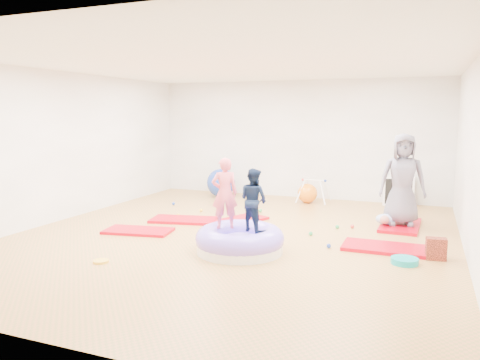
% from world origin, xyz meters
% --- Properties ---
extents(room, '(7.01, 8.01, 2.81)m').
position_xyz_m(room, '(0.00, 0.00, 1.40)').
color(room, '#C78141').
rests_on(room, ground).
extents(gym_mat_front_left, '(1.22, 0.75, 0.05)m').
position_xyz_m(gym_mat_front_left, '(-1.61, -0.37, 0.02)').
color(gym_mat_front_left, red).
rests_on(gym_mat_front_left, ground).
extents(gym_mat_mid_left, '(1.32, 0.85, 0.05)m').
position_xyz_m(gym_mat_mid_left, '(-1.29, 0.66, 0.03)').
color(gym_mat_mid_left, red).
rests_on(gym_mat_mid_left, ground).
extents(gym_mat_center_back, '(0.95, 1.25, 0.05)m').
position_xyz_m(gym_mat_center_back, '(-0.31, 1.00, 0.02)').
color(gym_mat_center_back, red).
rests_on(gym_mat_center_back, ground).
extents(gym_mat_right, '(1.28, 0.64, 0.05)m').
position_xyz_m(gym_mat_right, '(2.43, 0.12, 0.03)').
color(gym_mat_right, red).
rests_on(gym_mat_right, ground).
extents(gym_mat_rear_right, '(0.70, 1.32, 0.05)m').
position_xyz_m(gym_mat_rear_right, '(2.54, 1.71, 0.03)').
color(gym_mat_rear_right, red).
rests_on(gym_mat_rear_right, ground).
extents(inflatable_cushion, '(1.30, 1.30, 0.41)m').
position_xyz_m(inflatable_cushion, '(0.43, -0.80, 0.16)').
color(inflatable_cushion, white).
rests_on(inflatable_cushion, ground).
extents(child_pink, '(0.46, 0.40, 1.05)m').
position_xyz_m(child_pink, '(0.18, -0.76, 0.90)').
color(child_pink, '#F65C6B').
rests_on(child_pink, inflatable_cushion).
extents(child_navy, '(0.55, 0.50, 0.91)m').
position_xyz_m(child_navy, '(0.63, -0.77, 0.83)').
color(child_navy, '#0F1A35').
rests_on(child_navy, inflatable_cushion).
extents(adult_caregiver, '(0.86, 0.63, 1.62)m').
position_xyz_m(adult_caregiver, '(2.54, 1.67, 0.86)').
color(adult_caregiver, slate).
rests_on(adult_caregiver, gym_mat_rear_right).
extents(infant, '(0.33, 0.34, 0.20)m').
position_xyz_m(infant, '(2.29, 1.52, 0.15)').
color(infant, '#9CB3E6').
rests_on(infant, gym_mat_rear_right).
extents(ball_pit_balls, '(4.08, 2.15, 0.07)m').
position_xyz_m(ball_pit_balls, '(0.11, 1.05, 0.03)').
color(ball_pit_balls, green).
rests_on(ball_pit_balls, ground).
extents(exercise_ball_blue, '(0.69, 0.69, 0.69)m').
position_xyz_m(exercise_ball_blue, '(-1.71, 3.33, 0.34)').
color(exercise_ball_blue, '#1C3CA9').
rests_on(exercise_ball_blue, ground).
extents(exercise_ball_orange, '(0.44, 0.44, 0.44)m').
position_xyz_m(exercise_ball_orange, '(0.44, 3.33, 0.22)').
color(exercise_ball_orange, orange).
rests_on(exercise_ball_orange, ground).
extents(infant_play_gym, '(0.70, 0.66, 0.53)m').
position_xyz_m(infant_play_gym, '(0.57, 3.41, 0.36)').
color(infant_play_gym, white).
rests_on(infant_play_gym, ground).
extents(cube_shelf, '(0.65, 0.32, 0.65)m').
position_xyz_m(cube_shelf, '(2.39, 3.79, 0.32)').
color(cube_shelf, white).
rests_on(cube_shelf, ground).
extents(balance_disc, '(0.36, 0.36, 0.08)m').
position_xyz_m(balance_disc, '(2.71, -0.48, 0.04)').
color(balance_disc, '#0B9AA4').
rests_on(balance_disc, ground).
extents(backpack, '(0.29, 0.20, 0.31)m').
position_xyz_m(backpack, '(3.10, -0.13, 0.15)').
color(backpack, '#C23D22').
rests_on(backpack, ground).
extents(yellow_toy, '(0.21, 0.21, 0.03)m').
position_xyz_m(yellow_toy, '(-1.14, -1.96, 0.02)').
color(yellow_toy, yellow).
rests_on(yellow_toy, ground).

